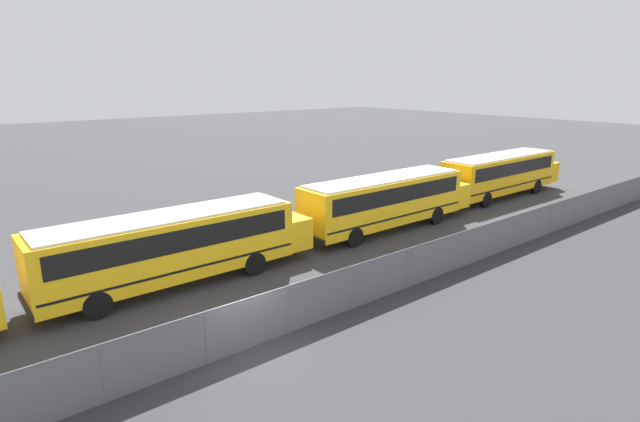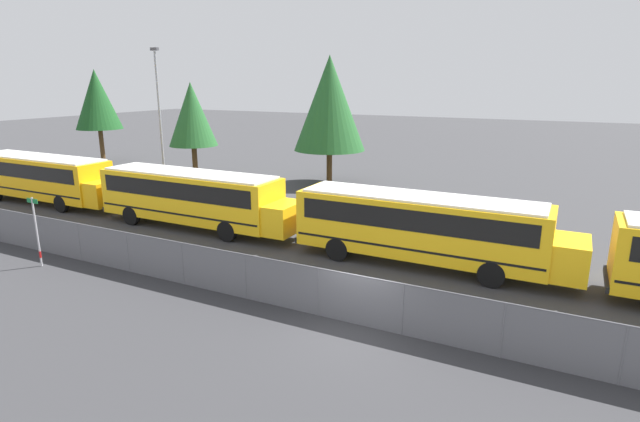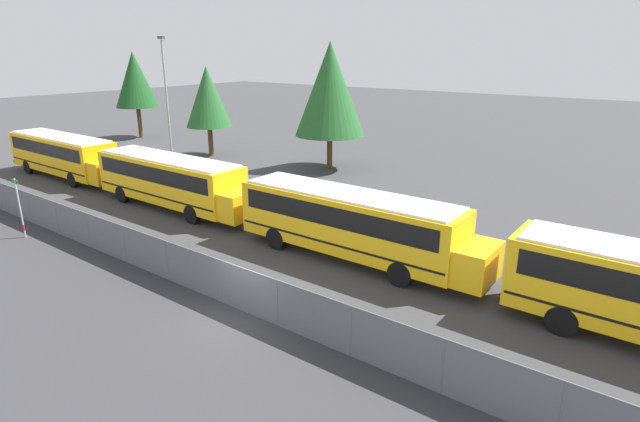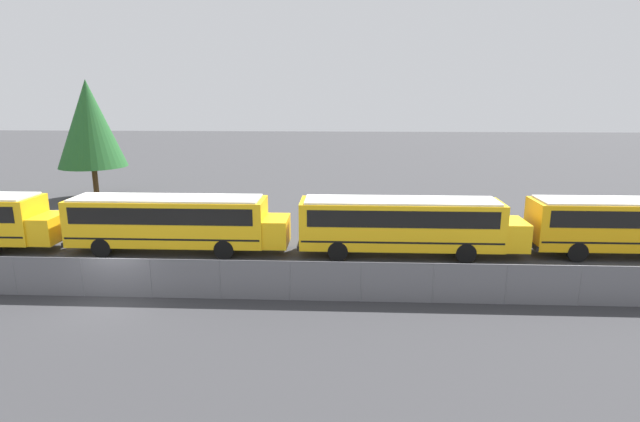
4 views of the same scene
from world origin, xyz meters
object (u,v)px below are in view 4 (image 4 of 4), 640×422
object	(u,v)px
tree_0	(89,124)
school_bus_3	(405,222)
school_bus_2	(173,219)
school_bus_4	(639,223)

from	to	relation	value
tree_0	school_bus_3	bearing A→B (deg)	-30.45
school_bus_2	school_bus_3	size ratio (longest dim) A/B	1.00
school_bus_4	tree_0	bearing A→B (deg)	159.46
school_bus_3	school_bus_4	distance (m)	12.71
tree_0	school_bus_4	bearing A→B (deg)	-20.54
school_bus_3	tree_0	xyz separation A→B (m)	(-24.49, 14.40, 4.40)
school_bus_2	tree_0	distance (m)	19.01
school_bus_3	tree_0	distance (m)	28.75
school_bus_4	school_bus_2	bearing A→B (deg)	-178.97
school_bus_3	tree_0	bearing A→B (deg)	149.55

